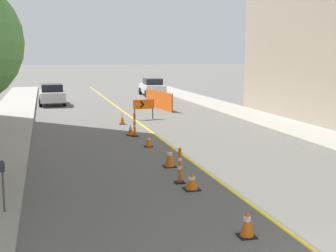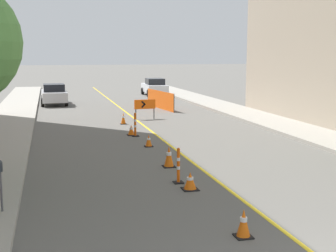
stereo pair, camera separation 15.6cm
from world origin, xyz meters
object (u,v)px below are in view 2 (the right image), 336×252
object	(u,v)px
traffic_cone_fourth	(149,141)
delineator_post_front	(178,168)
traffic_cone_fifth	(131,130)
delineator_post_rear	(135,126)
traffic_cone_third	(169,157)
parked_car_curb_mid	(155,87)
traffic_cone_second	(190,181)
parked_car_curb_near	(54,94)
traffic_cone_nearest	(244,223)
traffic_cone_farthest	(123,118)
arrow_barricade_primary	(145,105)
parking_meter_near_curb	(0,175)

from	to	relation	value
traffic_cone_fourth	delineator_post_front	xyz separation A→B (m)	(-0.29, -5.68, 0.21)
traffic_cone_fifth	delineator_post_rear	world-z (taller)	delineator_post_rear
traffic_cone_third	parked_car_curb_mid	world-z (taller)	parked_car_curb_mid
traffic_cone_second	parked_car_curb_near	world-z (taller)	parked_car_curb_near
traffic_cone_second	delineator_post_rear	world-z (taller)	delineator_post_rear
traffic_cone_third	parked_car_curb_near	world-z (taller)	parked_car_curb_near
traffic_cone_third	delineator_post_rear	xyz separation A→B (m)	(-0.05, 6.22, 0.12)
traffic_cone_second	parked_car_curb_mid	world-z (taller)	parked_car_curb_mid
traffic_cone_third	traffic_cone_fourth	bearing A→B (deg)	89.11
traffic_cone_third	delineator_post_rear	world-z (taller)	delineator_post_rear
traffic_cone_second	traffic_cone_third	distance (m)	2.80
delineator_post_rear	traffic_cone_nearest	bearing A→B (deg)	-89.83
traffic_cone_farthest	arrow_barricade_primary	size ratio (longest dim) A/B	0.50
traffic_cone_nearest	traffic_cone_farthest	world-z (taller)	traffic_cone_farthest
traffic_cone_fourth	delineator_post_front	size ratio (longest dim) A/B	0.47
delineator_post_front	traffic_cone_second	bearing A→B (deg)	-79.26
delineator_post_front	delineator_post_rear	distance (m)	8.26
traffic_cone_fifth	arrow_barricade_primary	distance (m)	5.52
traffic_cone_fifth	arrow_barricade_primary	world-z (taller)	arrow_barricade_primary
traffic_cone_fourth	traffic_cone_farthest	xyz separation A→B (m)	(-0.06, 6.50, 0.06)
traffic_cone_second	traffic_cone_farthest	xyz separation A→B (m)	(0.08, 12.93, 0.06)
delineator_post_rear	arrow_barricade_primary	distance (m)	5.77
traffic_cone_nearest	parked_car_curb_mid	xyz separation A→B (m)	(5.55, 33.29, 0.49)
traffic_cone_third	delineator_post_rear	bearing A→B (deg)	90.43
parking_meter_near_curb	traffic_cone_farthest	bearing A→B (deg)	69.96
traffic_cone_farthest	delineator_post_rear	xyz separation A→B (m)	(-0.04, -3.92, 0.16)
parked_car_curb_mid	delineator_post_rear	bearing A→B (deg)	-103.33
traffic_cone_fourth	arrow_barricade_primary	world-z (taller)	arrow_barricade_primary
traffic_cone_third	delineator_post_front	distance (m)	2.06
traffic_cone_fourth	traffic_cone_farthest	bearing A→B (deg)	90.52
traffic_cone_second	traffic_cone_third	xyz separation A→B (m)	(0.09, 2.80, 0.11)
traffic_cone_second	arrow_barricade_primary	bearing A→B (deg)	83.57
traffic_cone_second	traffic_cone_fifth	world-z (taller)	traffic_cone_second
traffic_cone_farthest	delineator_post_rear	size ratio (longest dim) A/B	0.57
delineator_post_front	arrow_barricade_primary	distance (m)	13.91
delineator_post_front	delineator_post_rear	size ratio (longest dim) A/B	0.97
traffic_cone_fourth	delineator_post_rear	world-z (taller)	delineator_post_rear
traffic_cone_second	traffic_cone_fourth	world-z (taller)	same
parked_car_curb_mid	parking_meter_near_curb	world-z (taller)	parked_car_curb_mid
traffic_cone_fourth	traffic_cone_fifth	world-z (taller)	traffic_cone_fourth
parked_car_curb_mid	delineator_post_front	bearing A→B (deg)	-99.47
delineator_post_front	arrow_barricade_primary	world-z (taller)	arrow_barricade_primary
traffic_cone_second	arrow_barricade_primary	xyz separation A→B (m)	(1.64, 14.55, 0.59)
arrow_barricade_primary	traffic_cone_third	bearing A→B (deg)	-102.59
parked_car_curb_near	traffic_cone_third	bearing A→B (deg)	-81.98
delineator_post_rear	parked_car_curb_near	world-z (taller)	parked_car_curb_near
traffic_cone_fifth	arrow_barricade_primary	xyz separation A→B (m)	(1.74, 5.21, 0.60)
traffic_cone_fourth	delineator_post_rear	bearing A→B (deg)	92.30
traffic_cone_fourth	parked_car_curb_near	size ratio (longest dim) A/B	0.12
traffic_cone_fourth	arrow_barricade_primary	bearing A→B (deg)	79.55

